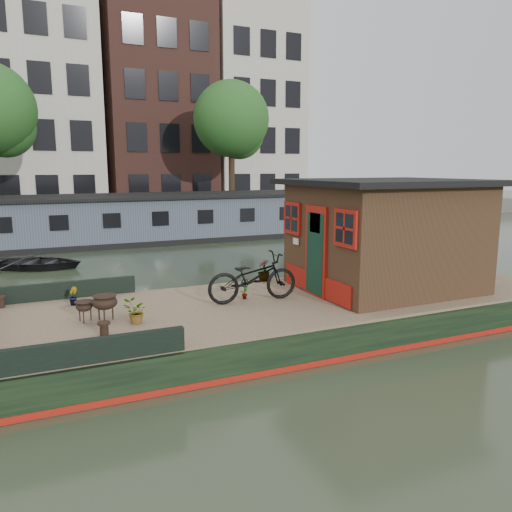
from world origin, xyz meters
name	(u,v)px	position (x,y,z in m)	size (l,w,h in m)	color
ground	(297,328)	(0.00, 0.00, 0.00)	(120.00, 120.00, 0.00)	#2B3924
houseboat_hull	(239,323)	(-1.33, 0.00, 0.27)	(14.01, 4.02, 0.60)	black
houseboat_deck	(298,299)	(0.00, 0.00, 0.62)	(11.80, 3.80, 0.05)	#92755A
bow_bulwark	(31,320)	(-5.07, 0.00, 0.82)	(3.00, 4.00, 0.35)	black
cabin	(385,234)	(2.19, 0.00, 1.88)	(4.00, 3.50, 2.42)	black
bicycle	(253,277)	(-0.97, 0.13, 1.14)	(0.66, 1.88, 0.99)	black
potted_plant_a	(244,290)	(-1.05, 0.36, 0.83)	(0.19, 0.13, 0.37)	maroon
potted_plant_b	(73,296)	(-4.31, 1.33, 0.83)	(0.20, 0.16, 0.36)	brown
potted_plant_c	(135,312)	(-3.42, -0.39, 0.86)	(0.39, 0.33, 0.43)	#AB5C31
potted_plant_d	(264,270)	(0.02, 1.70, 0.91)	(0.29, 0.29, 0.52)	brown
brazier_front	(85,311)	(-4.21, 0.09, 0.84)	(0.35, 0.35, 0.37)	black
brazier_rear	(105,308)	(-3.87, 0.00, 0.88)	(0.43, 0.43, 0.47)	black
bollard_port	(1,302)	(-5.60, 1.70, 0.77)	(0.20, 0.20, 0.23)	black
bollard_stbd	(104,329)	(-4.00, -0.84, 0.77)	(0.21, 0.21, 0.23)	black
dinghy	(35,259)	(-4.97, 9.13, 0.33)	(2.24, 3.14, 0.65)	black
far_houseboat	(150,219)	(0.00, 14.00, 0.97)	(20.40, 4.40, 2.11)	#485060
quay	(126,218)	(0.00, 20.50, 0.45)	(60.00, 6.00, 0.90)	#47443F
townhouse_row	(105,99)	(0.15, 27.50, 7.90)	(27.25, 8.00, 16.50)	#572F27
tree_right	(233,123)	(6.14, 19.07, 5.89)	(4.40, 4.40, 7.40)	#332316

